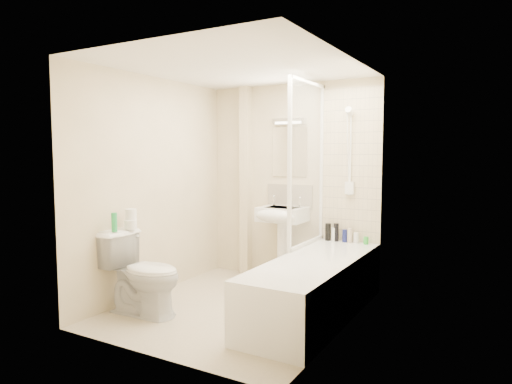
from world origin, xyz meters
The scene contains 26 objects.
floor centered at (0.00, 0.00, 0.00)m, with size 2.50×2.50×0.00m, color beige.
wall_back centered at (0.00, 1.25, 1.20)m, with size 2.20×0.02×2.40m, color beige.
wall_left centered at (-1.10, 0.00, 1.20)m, with size 0.02×2.50×2.40m, color beige.
wall_right centered at (1.10, 0.00, 1.20)m, with size 0.02×2.50×2.40m, color beige.
ceiling centered at (0.00, 0.00, 2.40)m, with size 2.20×2.50×0.02m, color white.
tile_back centered at (0.75, 1.24, 1.42)m, with size 0.70×0.01×1.75m, color beige.
tile_right centered at (1.09, 0.20, 1.42)m, with size 0.01×2.10×1.75m, color beige.
pipe_boxing centered at (-0.62, 1.19, 1.20)m, with size 0.12×0.12×2.40m, color beige.
splashback centered at (-0.02, 1.24, 1.03)m, with size 0.60×0.01×0.30m, color beige.
mirror centered at (-0.02, 1.24, 1.58)m, with size 0.46×0.01×0.60m, color white.
strip_light centered at (-0.02, 1.22, 1.95)m, with size 0.42×0.07×0.07m, color silver.
bathtub centered at (0.75, 0.20, 0.29)m, with size 0.70×2.10×0.55m.
shower_screen centered at (0.40, 0.80, 1.45)m, with size 0.04×0.92×1.80m.
shower_fixture centered at (0.75, 1.19, 1.55)m, with size 0.10×0.16×0.99m.
pedestal_sink centered at (-0.02, 1.01, 0.74)m, with size 0.54×0.49×1.05m.
bottle_black_a centered at (0.52, 1.16, 0.65)m, with size 0.06×0.06×0.20m, color black.
bottle_white_a centered at (0.59, 1.16, 0.63)m, with size 0.06×0.06×0.16m, color white.
bottle_black_b centered at (0.62, 1.16, 0.65)m, with size 0.06×0.06×0.21m, color black.
bottle_blue centered at (0.72, 1.16, 0.62)m, with size 0.06×0.06×0.15m, color navy.
bottle_cream centered at (0.78, 1.16, 0.63)m, with size 0.06×0.06×0.17m, color beige.
bottle_white_b centered at (0.85, 1.16, 0.61)m, with size 0.06×0.06×0.12m, color white.
bottle_green centered at (0.96, 1.16, 0.59)m, with size 0.06×0.06×0.08m, color green.
toilet centered at (-0.72, -0.58, 0.40)m, with size 0.81×0.48×0.81m, color white.
toilet_roll_lower centered at (-0.95, -0.51, 0.85)m, with size 0.12×0.12×0.09m, color white.
toilet_roll_upper centered at (-0.97, -0.48, 0.95)m, with size 0.11×0.11×0.11m, color white.
green_bottle centered at (-0.97, -0.70, 0.90)m, with size 0.05×0.05×0.18m, color green.
Camera 1 is at (2.38, -3.82, 1.58)m, focal length 32.00 mm.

